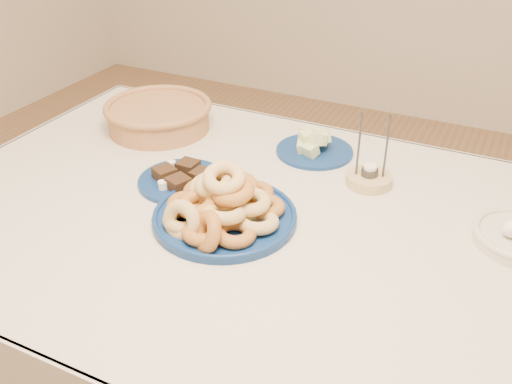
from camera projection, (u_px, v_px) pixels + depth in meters
dining_table at (265, 255)px, 1.39m from camera, size 1.71×1.11×0.75m
donut_platter at (223, 209)px, 1.30m from camera, size 0.42×0.42×0.15m
melon_plate at (314, 146)px, 1.61m from camera, size 0.23×0.23×0.08m
brownie_plate at (183, 179)px, 1.47m from camera, size 0.29×0.29×0.04m
wicker_basket at (159, 115)px, 1.73m from camera, size 0.42×0.42×0.09m
candle_holder at (369, 178)px, 1.46m from camera, size 0.14×0.14×0.20m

